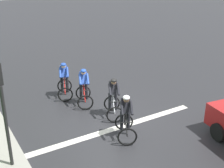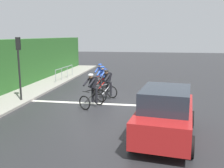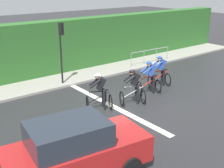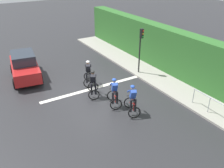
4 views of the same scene
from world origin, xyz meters
TOP-DOWN VIEW (x-y plane):
  - ground_plane at (0.00, 0.00)m, footprint 80.00×80.00m
  - sidewalk_kerb at (-4.88, 2.00)m, footprint 2.80×25.44m
  - stone_wall_low at (-5.78, 2.00)m, footprint 0.44×25.44m
  - hedge_wall at (-6.08, 2.00)m, footprint 1.10×25.44m
  - road_marking_stop_line at (0.00, -0.42)m, footprint 7.00×0.30m
  - cyclist_lead at (-0.54, 3.20)m, footprint 1.02×1.25m
  - cyclist_second at (-0.13, 2.02)m, footprint 1.02×1.25m
  - cyclist_mid at (0.40, 0.46)m, footprint 1.06×1.26m
  - cyclist_fourth at (-0.04, -1.10)m, footprint 1.09×1.27m
  - car_red at (3.28, -4.36)m, footprint 2.29×4.29m
  - traffic_light_near_crossing at (-3.95, -0.72)m, footprint 0.23×0.31m
  - pedestrian_railing_kerbside at (-3.98, 5.92)m, footprint 0.18×3.35m

SIDE VIEW (x-z plane):
  - ground_plane at x=0.00m, z-range 0.00..0.00m
  - road_marking_stop_line at x=0.00m, z-range 0.00..0.01m
  - sidewalk_kerb at x=-4.88m, z-range 0.00..0.12m
  - stone_wall_low at x=-5.78m, z-range 0.00..0.41m
  - pedestrian_railing_kerbside at x=-3.98m, z-range 0.27..1.29m
  - cyclist_lead at x=-0.54m, z-range -0.03..1.63m
  - cyclist_second at x=-0.13m, z-range -0.03..1.63m
  - cyclist_mid at x=0.40m, z-range -0.03..1.63m
  - cyclist_fourth at x=-0.04m, z-range -0.03..1.63m
  - car_red at x=3.28m, z-range -0.01..1.75m
  - hedge_wall at x=-6.08m, z-range 0.00..3.18m
  - traffic_light_near_crossing at x=-3.95m, z-range 0.55..3.89m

